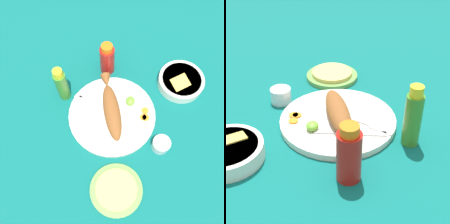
% 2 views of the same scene
% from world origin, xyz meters
% --- Properties ---
extents(ground_plane, '(4.00, 4.00, 0.00)m').
position_xyz_m(ground_plane, '(0.00, 0.00, 0.00)').
color(ground_plane, '#0C605B').
extents(main_plate, '(0.32, 0.32, 0.02)m').
position_xyz_m(main_plate, '(0.00, 0.00, 0.01)').
color(main_plate, silver).
rests_on(main_plate, ground_plane).
extents(fried_fish, '(0.27, 0.12, 0.04)m').
position_xyz_m(fried_fish, '(-0.02, -0.00, 0.04)').
color(fried_fish, brown).
rests_on(fried_fish, main_plate).
extents(fork_near, '(0.10, 0.17, 0.00)m').
position_xyz_m(fork_near, '(-0.03, -0.08, 0.02)').
color(fork_near, silver).
rests_on(fork_near, main_plate).
extents(fork_far, '(0.02, 0.19, 0.00)m').
position_xyz_m(fork_far, '(-0.07, -0.05, 0.02)').
color(fork_far, silver).
rests_on(fork_far, main_plate).
extents(carrot_slice_near, '(0.03, 0.03, 0.00)m').
position_xyz_m(carrot_slice_near, '(-0.00, 0.12, 0.02)').
color(carrot_slice_near, orange).
rests_on(carrot_slice_near, main_plate).
extents(carrot_slice_mid, '(0.03, 0.03, 0.00)m').
position_xyz_m(carrot_slice_mid, '(-0.00, 0.12, 0.02)').
color(carrot_slice_mid, orange).
rests_on(carrot_slice_mid, main_plate).
extents(carrot_slice_far, '(0.03, 0.03, 0.00)m').
position_xyz_m(carrot_slice_far, '(-0.03, 0.12, 0.02)').
color(carrot_slice_far, orange).
rests_on(carrot_slice_far, main_plate).
extents(lime_wedge_main, '(0.04, 0.03, 0.02)m').
position_xyz_m(lime_wedge_main, '(-0.06, 0.06, 0.03)').
color(lime_wedge_main, '#6BB233').
rests_on(lime_wedge_main, main_plate).
extents(hot_sauce_bottle_red, '(0.06, 0.06, 0.15)m').
position_xyz_m(hot_sauce_bottle_red, '(-0.21, -0.04, 0.07)').
color(hot_sauce_bottle_red, '#B21914').
rests_on(hot_sauce_bottle_red, ground_plane).
extents(hot_sauce_bottle_green, '(0.04, 0.04, 0.17)m').
position_xyz_m(hot_sauce_bottle_green, '(-0.07, -0.19, 0.08)').
color(hot_sauce_bottle_green, '#3D8428').
rests_on(hot_sauce_bottle_green, ground_plane).
extents(salt_cup, '(0.06, 0.06, 0.05)m').
position_xyz_m(salt_cup, '(0.10, 0.18, 0.02)').
color(salt_cup, silver).
rests_on(salt_cup, ground_plane).
extents(guacamole_bowl, '(0.18, 0.18, 0.05)m').
position_xyz_m(guacamole_bowl, '(-0.17, 0.25, 0.02)').
color(guacamole_bowl, white).
rests_on(guacamole_bowl, ground_plane).
extents(tortilla_plate, '(0.17, 0.17, 0.01)m').
position_xyz_m(tortilla_plate, '(0.27, 0.04, 0.01)').
color(tortilla_plate, '#6B9E4C').
rests_on(tortilla_plate, ground_plane).
extents(tortilla_stack, '(0.14, 0.14, 0.01)m').
position_xyz_m(tortilla_stack, '(0.27, 0.04, 0.02)').
color(tortilla_stack, '#E0C666').
rests_on(tortilla_stack, tortilla_plate).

